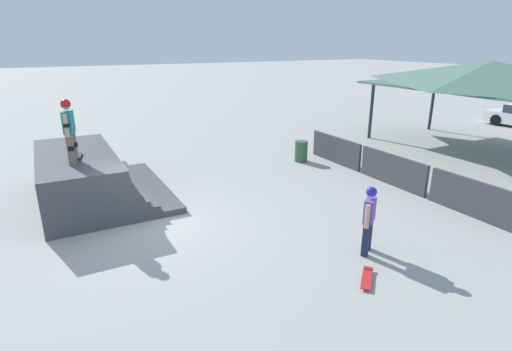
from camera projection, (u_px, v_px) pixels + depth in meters
name	position (u px, v px, depth m)	size (l,w,h in m)	color
ground_plane	(155.00, 225.00, 10.70)	(160.00, 160.00, 0.00)	#A3A09B
quarter_pipe_ramp	(87.00, 178.00, 12.28)	(5.00, 3.64, 1.50)	#424247
skater_on_deck	(69.00, 127.00, 10.68)	(0.76, 0.36, 1.75)	#6B6051
skateboard_on_deck	(77.00, 156.00, 11.44)	(0.88, 0.35, 0.09)	red
bystander_walking	(369.00, 215.00, 9.04)	(0.46, 0.57, 1.63)	#1E2347
skateboard_on_ground	(367.00, 277.00, 8.24)	(0.72, 0.76, 0.09)	silver
barrier_fence	(392.00, 170.00, 13.61)	(8.90, 0.12, 1.05)	#3D3D42
pavilion_shelter	(490.00, 76.00, 16.72)	(10.30, 5.26, 3.94)	#2D2D33
trash_bin	(301.00, 151.00, 16.31)	(0.52, 0.52, 0.85)	#385B3D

